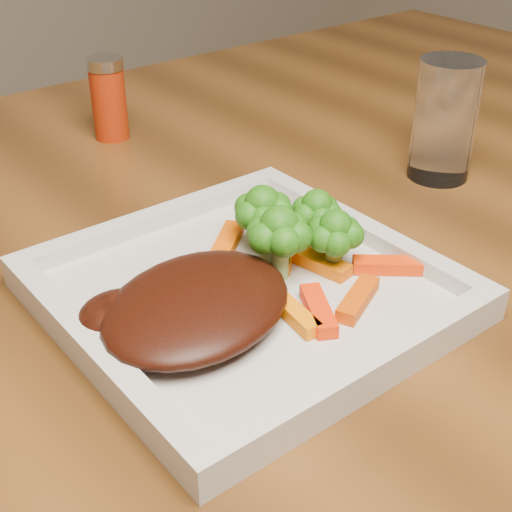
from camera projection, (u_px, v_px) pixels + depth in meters
dining_table at (218, 497)px, 0.85m from camera, size 1.60×0.90×0.75m
plate at (246, 295)px, 0.54m from camera, size 0.27×0.27×0.01m
steak at (197, 305)px, 0.49m from camera, size 0.18×0.15×0.03m
broccoli_0 at (262, 212)px, 0.57m from camera, size 0.06×0.06×0.07m
broccoli_1 at (317, 211)px, 0.57m from camera, size 0.06×0.06×0.06m
broccoli_2 at (335, 237)px, 0.54m from camera, size 0.06×0.06×0.06m
broccoli_3 at (279, 241)px, 0.53m from camera, size 0.06×0.06×0.06m
carrot_0 at (358, 299)px, 0.51m from camera, size 0.06×0.04×0.01m
carrot_1 at (390, 265)px, 0.55m from camera, size 0.05×0.05×0.01m
carrot_2 at (318, 310)px, 0.50m from camera, size 0.04×0.06×0.01m
carrot_3 at (295, 218)px, 0.62m from camera, size 0.05×0.02×0.01m
carrot_4 at (227, 242)px, 0.58m from camera, size 0.05×0.05×0.01m
carrot_5 at (316, 261)px, 0.56m from camera, size 0.03×0.06×0.01m
carrot_6 at (283, 250)px, 0.57m from camera, size 0.06×0.05×0.01m
spice_shaker at (109, 99)px, 0.80m from camera, size 0.05×0.05×0.09m
drinking_glass at (445, 120)px, 0.70m from camera, size 0.07×0.07×0.12m
carrot_7 at (295, 314)px, 0.50m from camera, size 0.02×0.05×0.01m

